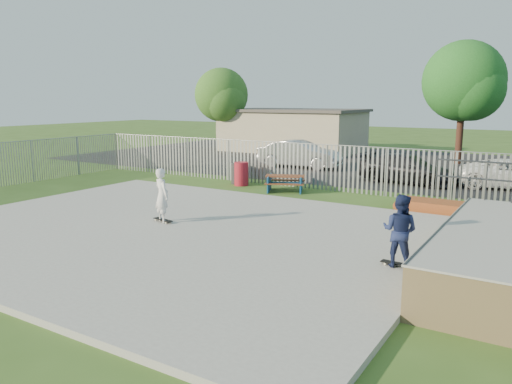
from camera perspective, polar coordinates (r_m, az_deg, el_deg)
The scene contains 17 objects.
ground at distance 15.17m, azimuth -9.46°, elevation -4.66°, with size 120.00×120.00×0.00m, color #36581E.
concrete_slab at distance 15.15m, azimuth -9.46°, elevation -4.38°, with size 15.00×12.00×0.15m, color gray.
fence at distance 18.07m, azimuth 2.46°, elevation 1.18°, with size 26.04×16.02×2.00m.
picnic_table at distance 21.63m, azimuth 3.34°, elevation 1.01°, with size 2.07×1.92×0.70m.
funbox at distance 18.54m, azimuth 19.73°, elevation -1.65°, with size 2.20×1.13×0.44m.
trash_bin_red at distance 23.06m, azimuth -1.69°, elevation 2.09°, with size 0.65×0.65×1.08m, color maroon.
trash_bin_grey at distance 23.54m, azimuth -2.14°, elevation 2.12°, with size 0.58×0.58×0.97m, color #252427.
parking_lot at distance 31.76m, azimuth 13.66°, elevation 3.17°, with size 40.00×18.00×0.02m, color black.
car_silver at distance 29.00m, azimuth 5.02°, elevation 4.34°, with size 1.67×4.80×1.58m, color #BABABF.
car_dark at distance 24.66m, azimuth 16.93°, elevation 2.55°, with size 1.89×4.66×1.35m, color black.
building at distance 38.38m, azimuth 4.18°, elevation 7.08°, with size 10.40×6.40×3.20m.
tree_left at distance 38.83m, azimuth -3.98°, elevation 10.98°, with size 4.07×4.07×6.29m.
tree_mid at distance 32.98m, azimuth 22.63°, elevation 11.60°, with size 4.80×4.80×7.40m.
skateboard_a at distance 12.08m, azimuth 15.91°, elevation -7.99°, with size 0.81×0.26×0.08m.
skateboard_b at distance 15.98m, azimuth -10.59°, elevation -3.21°, with size 0.82×0.37×0.08m.
skater_navy at distance 11.85m, azimuth 16.11°, elevation -4.28°, with size 0.82×0.64×1.69m, color #161F47.
skater_white at distance 15.81m, azimuth -10.69°, elevation -0.37°, with size 0.62×0.41×1.69m, color white.
Camera 1 is at (9.69, -10.98, 3.96)m, focal length 35.00 mm.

